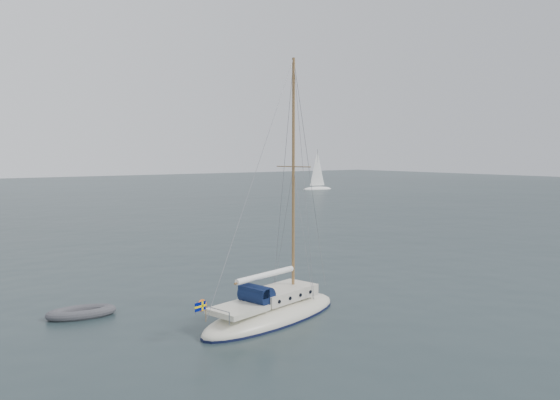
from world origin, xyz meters
TOP-DOWN VIEW (x-y plane):
  - ground at (0.00, 0.00)m, footprint 300.00×300.00m
  - sailboat at (-2.00, -2.52)m, footprint 8.34×2.50m
  - dinghy at (-8.66, 2.69)m, footprint 2.98×1.35m
  - distant_yacht_b at (53.48, 61.40)m, footprint 6.36×3.39m

SIDE VIEW (x-z plane):
  - ground at x=0.00m, z-range 0.00..0.00m
  - dinghy at x=-8.66m, z-range -0.03..0.40m
  - sailboat at x=-2.00m, z-range -5.04..6.84m
  - distant_yacht_b at x=53.48m, z-range -0.61..7.82m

